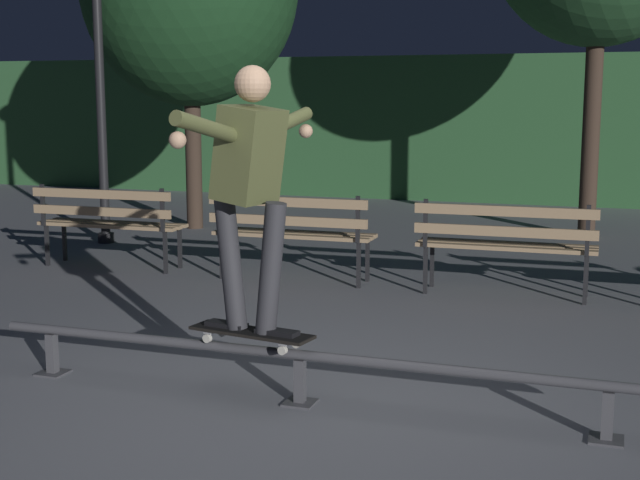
{
  "coord_description": "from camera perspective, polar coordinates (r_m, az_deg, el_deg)",
  "views": [
    {
      "loc": [
        1.77,
        -4.6,
        1.8
      ],
      "look_at": [
        -0.15,
        0.9,
        0.85
      ],
      "focal_mm": 49.78,
      "sensor_mm": 36.0,
      "label": 1
    }
  ],
  "objects": [
    {
      "name": "park_bench_leftmost",
      "position": [
        9.53,
        -13.49,
        1.39
      ],
      "size": [
        1.61,
        0.45,
        0.88
      ],
      "color": "black",
      "rests_on": "ground"
    },
    {
      "name": "skateboard",
      "position": [
        5.32,
        -4.43,
        -5.99
      ],
      "size": [
        0.8,
        0.33,
        0.09
      ],
      "color": "black",
      "rests_on": "grind_rail"
    },
    {
      "name": "skateboarder",
      "position": [
        5.16,
        -4.53,
        4.09
      ],
      "size": [
        0.63,
        1.39,
        1.56
      ],
      "color": "black",
      "rests_on": "skateboard"
    },
    {
      "name": "hedge_backdrop",
      "position": [
        15.7,
        12.88,
        6.99
      ],
      "size": [
        24.0,
        1.2,
        2.48
      ],
      "primitive_type": "cube",
      "color": "#2D5B33",
      "rests_on": "ground"
    },
    {
      "name": "park_bench_right_center",
      "position": [
        8.09,
        11.83,
        0.09
      ],
      "size": [
        1.61,
        0.45,
        0.88
      ],
      "color": "black",
      "rests_on": "ground"
    },
    {
      "name": "lamp_post_left",
      "position": [
        11.17,
        -14.07,
        12.49
      ],
      "size": [
        0.32,
        0.32,
        3.9
      ],
      "color": "black",
      "rests_on": "ground"
    },
    {
      "name": "ground_plane",
      "position": [
        5.24,
        -1.7,
        -10.83
      ],
      "size": [
        90.0,
        90.0,
        0.0
      ],
      "primitive_type": "plane",
      "color": "slate"
    },
    {
      "name": "park_bench_left_center",
      "position": [
        8.6,
        -1.87,
        0.81
      ],
      "size": [
        1.61,
        0.45,
        0.88
      ],
      "color": "black",
      "rests_on": "ground"
    },
    {
      "name": "grind_rail",
      "position": [
        5.25,
        -1.3,
        -7.85
      ],
      "size": [
        4.07,
        0.18,
        0.33
      ],
      "color": "#47474C",
      "rests_on": "ground"
    }
  ]
}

